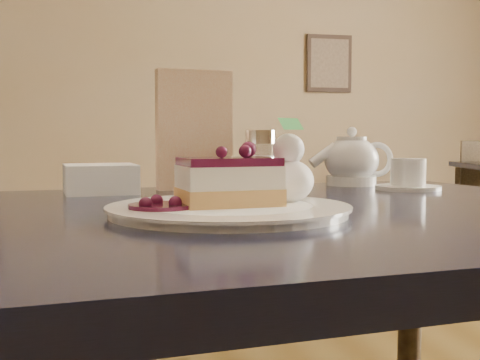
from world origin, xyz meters
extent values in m
cube|color=olive|center=(0.00, 5.00, 1.50)|extent=(8.00, 0.02, 3.00)
cube|color=black|center=(1.80, 4.97, 1.60)|extent=(0.45, 0.03, 0.55)
cube|color=black|center=(-0.15, 0.19, 0.76)|extent=(1.33, 0.97, 0.04)
cylinder|color=white|center=(-0.14, 0.14, 0.78)|extent=(0.31, 0.31, 0.01)
cube|color=#DAC06B|center=(-0.14, 0.14, 0.80)|extent=(0.13, 0.10, 0.02)
cube|color=white|center=(-0.14, 0.14, 0.83)|extent=(0.13, 0.10, 0.03)
cube|color=#3D0729|center=(-0.14, 0.14, 0.85)|extent=(0.13, 0.10, 0.01)
ellipsoid|color=white|center=(-0.06, 0.16, 0.82)|extent=(0.07, 0.07, 0.06)
cylinder|color=#3D0729|center=(-0.23, 0.12, 0.79)|extent=(0.08, 0.08, 0.01)
cylinder|color=white|center=(0.27, 0.44, 0.78)|extent=(0.12, 0.12, 0.01)
cylinder|color=white|center=(0.27, 0.44, 0.81)|extent=(0.07, 0.07, 0.05)
ellipsoid|color=white|center=(0.20, 0.57, 0.83)|extent=(0.11, 0.11, 0.10)
cylinder|color=white|center=(0.20, 0.57, 0.88)|extent=(0.06, 0.06, 0.01)
cylinder|color=white|center=(0.13, 0.57, 0.83)|extent=(0.06, 0.02, 0.05)
cube|color=white|center=(-0.13, 0.53, 0.89)|extent=(0.15, 0.05, 0.23)
cylinder|color=white|center=(0.00, 0.52, 0.82)|extent=(0.06, 0.06, 0.09)
cylinder|color=silver|center=(0.00, 0.52, 0.88)|extent=(0.06, 0.06, 0.03)
cube|color=white|center=(-0.31, 0.49, 0.80)|extent=(0.14, 0.14, 0.05)
cylinder|color=#3C2D18|center=(2.30, 3.51, 0.33)|extent=(0.04, 0.04, 0.66)
camera|label=1|loc=(-0.29, -0.62, 0.88)|focal=45.00mm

